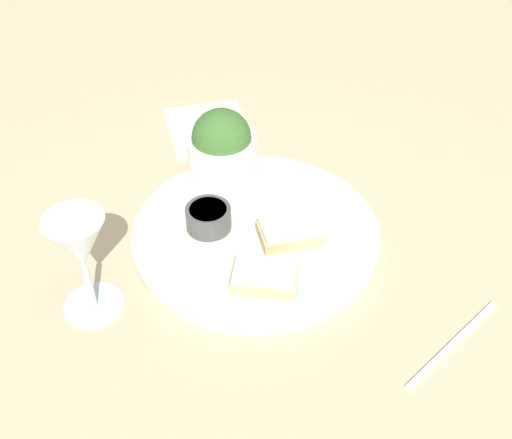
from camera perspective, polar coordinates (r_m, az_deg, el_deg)
ground_plane at (r=0.90m, az=0.00°, el=-1.59°), size 4.00×4.00×0.00m
dinner_plate at (r=0.90m, az=0.00°, el=-1.27°), size 0.35×0.35×0.01m
salad_bowl at (r=0.97m, az=-3.05°, el=6.49°), size 0.11×0.11×0.11m
sauce_ramekin at (r=0.89m, az=-4.25°, el=0.24°), size 0.06×0.06×0.03m
cheese_toast_near at (r=0.87m, az=3.08°, el=-1.09°), size 0.09×0.07×0.03m
cheese_toast_far at (r=0.81m, az=0.78°, el=-5.19°), size 0.09×0.06×0.03m
wine_glass at (r=0.77m, az=-15.39°, el=-2.48°), size 0.08×0.08×0.15m
napkin at (r=1.11m, az=-4.23°, el=8.15°), size 0.16×0.18×0.01m
fork at (r=0.81m, az=17.19°, el=-10.42°), size 0.14×0.12×0.01m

